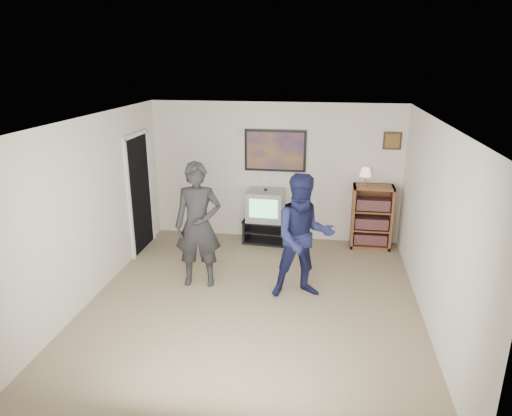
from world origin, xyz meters
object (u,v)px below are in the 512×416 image
(media_stand, at_px, (268,231))
(person_short, at_px, (303,237))
(bookshelf, at_px, (371,217))
(person_tall, at_px, (198,225))
(crt_television, at_px, (265,205))

(media_stand, bearing_deg, person_short, -64.40)
(person_short, bearing_deg, bookshelf, 45.83)
(bookshelf, xyz_separation_m, person_short, (-1.10, -1.94, 0.32))
(person_tall, bearing_deg, crt_television, 59.67)
(crt_television, relative_size, person_tall, 0.35)
(media_stand, relative_size, person_tall, 0.49)
(bookshelf, bearing_deg, media_stand, -178.43)
(media_stand, distance_m, person_tall, 2.06)
(person_tall, distance_m, person_short, 1.53)
(bookshelf, height_order, person_tall, person_tall)
(media_stand, xyz_separation_m, crt_television, (-0.05, 0.00, 0.49))
(media_stand, height_order, bookshelf, bookshelf)
(media_stand, distance_m, person_short, 2.13)
(person_tall, bearing_deg, person_short, -12.16)
(media_stand, xyz_separation_m, person_tall, (-0.79, -1.76, 0.71))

